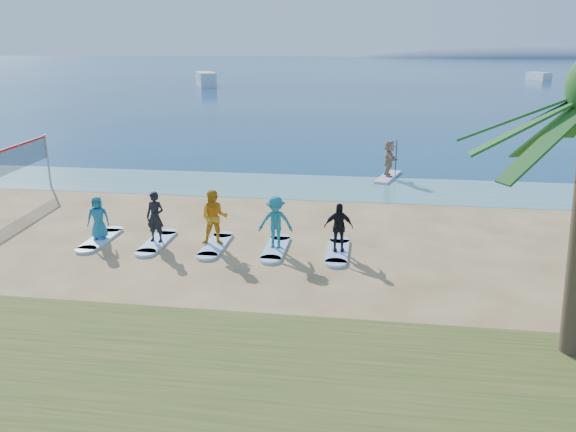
# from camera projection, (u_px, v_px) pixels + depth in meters

# --- Properties ---
(ground) EXTENTS (600.00, 600.00, 0.00)m
(ground) POSITION_uv_depth(u_px,v_px,m) (233.00, 266.00, 17.51)
(ground) COLOR tan
(ground) RESTS_ON ground
(shallow_water) EXTENTS (600.00, 600.00, 0.00)m
(shallow_water) POSITION_uv_depth(u_px,v_px,m) (284.00, 186.00, 27.44)
(shallow_water) COLOR teal
(shallow_water) RESTS_ON ground
(ocean) EXTENTS (600.00, 600.00, 0.00)m
(ocean) POSITION_uv_depth(u_px,v_px,m) (358.00, 67.00, 168.88)
(ocean) COLOR navy
(ocean) RESTS_ON ground
(island_ridge) EXTENTS (220.00, 56.00, 18.00)m
(island_ridge) POSITION_uv_depth(u_px,v_px,m) (551.00, 58.00, 288.29)
(island_ridge) COLOR slate
(island_ridge) RESTS_ON ground
(paddleboard) EXTENTS (1.50, 3.08, 0.12)m
(paddleboard) POSITION_uv_depth(u_px,v_px,m) (388.00, 177.00, 29.04)
(paddleboard) COLOR silver
(paddleboard) RESTS_ON ground
(paddleboarder) EXTENTS (0.84, 1.77, 1.83)m
(paddleboarder) POSITION_uv_depth(u_px,v_px,m) (389.00, 158.00, 28.76)
(paddleboarder) COLOR tan
(paddleboarder) RESTS_ON paddleboard
(boat_offshore_a) EXTENTS (5.40, 8.13, 2.23)m
(boat_offshore_a) POSITION_uv_depth(u_px,v_px,m) (206.00, 86.00, 92.97)
(boat_offshore_a) COLOR silver
(boat_offshore_a) RESTS_ON ground
(boat_offshore_b) EXTENTS (3.76, 5.70, 1.46)m
(boat_offshore_b) POSITION_uv_depth(u_px,v_px,m) (538.00, 80.00, 108.13)
(boat_offshore_b) COLOR silver
(boat_offshore_b) RESTS_ON ground
(surfboard_0) EXTENTS (0.70, 2.20, 0.09)m
(surfboard_0) POSITION_uv_depth(u_px,v_px,m) (100.00, 239.00, 19.78)
(surfboard_0) COLOR #A4D2FF
(surfboard_0) RESTS_ON ground
(student_0) EXTENTS (0.85, 0.68, 1.52)m
(student_0) POSITION_uv_depth(u_px,v_px,m) (98.00, 218.00, 19.54)
(student_0) COLOR #1D6E8C
(student_0) RESTS_ON surfboard_0
(surfboard_1) EXTENTS (0.70, 2.20, 0.09)m
(surfboard_1) POSITION_uv_depth(u_px,v_px,m) (157.00, 242.00, 19.49)
(surfboard_1) COLOR #A4D2FF
(surfboard_1) RESTS_ON ground
(student_1) EXTENTS (0.69, 0.50, 1.76)m
(student_1) POSITION_uv_depth(u_px,v_px,m) (155.00, 217.00, 19.22)
(student_1) COLOR black
(student_1) RESTS_ON surfboard_1
(surfboard_2) EXTENTS (0.70, 2.20, 0.09)m
(surfboard_2) POSITION_uv_depth(u_px,v_px,m) (216.00, 245.00, 19.20)
(surfboard_2) COLOR #A4D2FF
(surfboard_2) RESTS_ON ground
(student_2) EXTENTS (1.03, 0.87, 1.90)m
(student_2) POSITION_uv_depth(u_px,v_px,m) (214.00, 218.00, 18.91)
(student_2) COLOR orange
(student_2) RESTS_ON surfboard_2
(surfboard_3) EXTENTS (0.70, 2.20, 0.09)m
(surfboard_3) POSITION_uv_depth(u_px,v_px,m) (276.00, 248.00, 18.92)
(surfboard_3) COLOR #A4D2FF
(surfboard_3) RESTS_ON ground
(student_3) EXTENTS (1.18, 0.73, 1.77)m
(student_3) POSITION_uv_depth(u_px,v_px,m) (276.00, 222.00, 18.64)
(student_3) COLOR teal
(student_3) RESTS_ON surfboard_3
(surfboard_4) EXTENTS (0.70, 2.20, 0.09)m
(surfboard_4) POSITION_uv_depth(u_px,v_px,m) (338.00, 251.00, 18.63)
(surfboard_4) COLOR #A4D2FF
(surfboard_4) RESTS_ON ground
(student_4) EXTENTS (0.99, 0.50, 1.62)m
(student_4) POSITION_uv_depth(u_px,v_px,m) (338.00, 227.00, 18.38)
(student_4) COLOR black
(student_4) RESTS_ON surfboard_4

